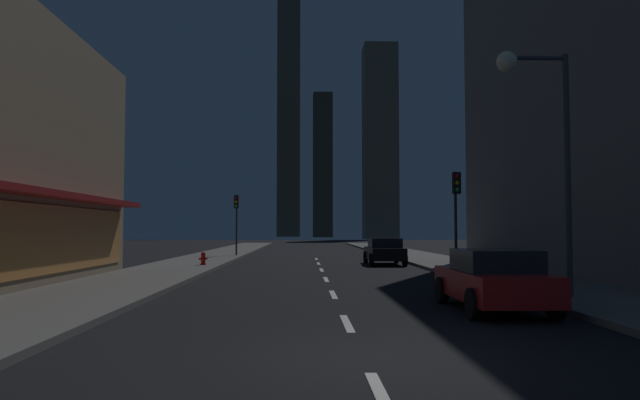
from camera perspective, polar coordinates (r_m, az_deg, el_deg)
The scene contains 13 objects.
ground_plane at distance 40.72m, azimuth -0.46°, elevation -5.71°, with size 78.00×136.00×0.10m, color black.
sidewalk_right at distance 41.47m, azimuth 9.30°, elevation -5.45°, with size 4.00×76.00×0.15m, color #605E59.
sidewalk_left at distance 41.16m, azimuth -10.30°, elevation -5.46°, with size 4.00×76.00×0.15m, color #605E59.
lane_marking_center at distance 22.36m, azimuth 0.60°, elevation -7.83°, with size 0.16×33.40×0.01m.
skyscraper_distant_tall at distance 166.25m, azimuth -3.08°, elevation 8.07°, with size 6.43×7.95×67.35m, color #504C3C.
skyscraper_distant_mid at distance 151.45m, azimuth 0.26°, elevation 3.43°, with size 5.01×6.59×37.46m, color #343227.
skyscraper_distant_short at distance 121.58m, azimuth 5.93°, elevation 5.71°, with size 6.88×6.76×40.37m, color #625D49.
car_parked_near at distance 14.36m, azimuth 16.70°, elevation -7.49°, with size 1.98×4.24×1.45m.
car_parked_far at distance 32.05m, azimuth 6.37°, elevation -5.02°, with size 1.98×4.24×1.45m.
fire_hydrant_far_left at distance 29.83m, azimuth -11.43°, elevation -5.69°, with size 0.42×0.30×0.65m.
traffic_light_near_right at distance 24.74m, azimuth 13.27°, elevation 0.10°, with size 0.32×0.48×4.20m.
traffic_light_far_left at distance 40.61m, azimuth -8.23°, elevation -1.11°, with size 0.32×0.48×4.20m.
street_lamp_right at distance 16.77m, azimuth 20.52°, elevation 8.08°, with size 1.96×0.56×6.58m.
Camera 1 is at (-0.91, -8.66, 1.91)m, focal length 32.50 mm.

